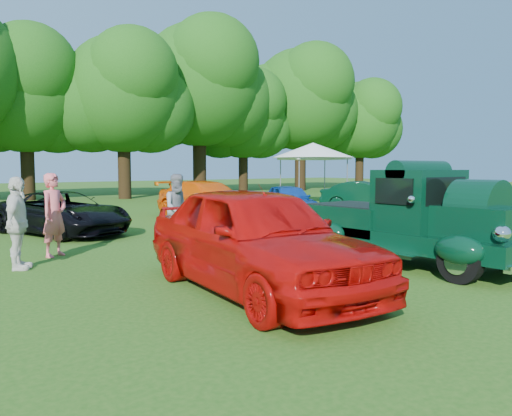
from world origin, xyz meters
TOP-DOWN VIEW (x-y plane):
  - ground at (0.00, 0.00)m, footprint 120.00×120.00m
  - hero_pickup at (1.56, -0.54)m, footprint 2.28×4.91m
  - red_convertible at (-2.35, -0.49)m, footprint 2.61×5.22m
  - back_car_black at (-2.71, 8.29)m, footprint 3.30×4.95m
  - back_car_orange at (3.05, 9.53)m, footprint 2.39×5.09m
  - back_car_blue at (6.18, 8.36)m, footprint 2.86×4.05m
  - back_car_green at (10.85, 8.35)m, footprint 3.30×4.10m
  - spectator_pink at (-3.95, 4.71)m, footprint 0.80×0.74m
  - spectator_grey at (-0.82, 4.76)m, footprint 1.00×0.85m
  - spectator_white at (-4.94, 3.65)m, footprint 0.87×1.14m
  - canopy_tent at (11.46, 12.42)m, footprint 5.56×5.56m
  - tree_line at (1.10, 24.35)m, footprint 62.72×9.95m

SIDE VIEW (x-z plane):
  - ground at x=0.00m, z-range 0.00..0.00m
  - back_car_black at x=-2.71m, z-range 0.00..1.26m
  - back_car_blue at x=6.18m, z-range 0.00..1.28m
  - back_car_green at x=10.85m, z-range 0.00..1.31m
  - back_car_orange at x=3.05m, z-range 0.00..1.43m
  - hero_pickup at x=1.56m, z-range -0.13..1.79m
  - red_convertible at x=-2.35m, z-range 0.00..1.71m
  - spectator_white at x=-4.94m, z-range 0.00..1.80m
  - spectator_grey at x=-0.82m, z-range 0.00..1.80m
  - spectator_pink at x=-3.95m, z-range 0.00..1.84m
  - canopy_tent at x=11.46m, z-range 1.20..4.45m
  - tree_line at x=1.10m, z-range 0.72..13.01m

